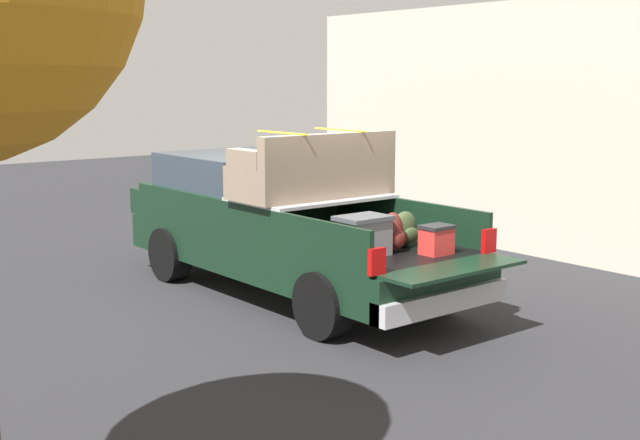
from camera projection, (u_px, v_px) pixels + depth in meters
The scene contains 3 objects.
ground_plane at pixel (292, 294), 11.25m from camera, with size 40.00×40.00×0.00m, color #262628.
pickup_truck at pixel (277, 222), 11.35m from camera, with size 6.05×2.09×2.23m.
building_facade at pixel (546, 130), 13.42m from camera, with size 10.72×0.36×4.13m, color beige.
Camera 1 is at (-8.74, 6.56, 2.88)m, focal length 46.76 mm.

